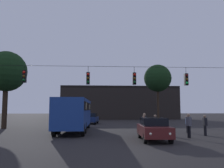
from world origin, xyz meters
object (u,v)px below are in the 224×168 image
Objects in this scene: city_bus at (75,112)px; pedestrian_crossing_center at (144,122)px; pedestrian_far_side at (189,124)px; pedestrian_near_bus at (187,123)px; tree_behind_building at (158,78)px; pedestrian_trailing at (144,124)px; tree_left_silhouette at (6,72)px; pedestrian_crossing_left at (205,124)px; pedestrian_crossing_right at (155,123)px; car_near_right at (154,129)px; car_far_left at (91,118)px.

city_bus is 6.31× the size of pedestrian_crossing_center.
city_bus is 10.63m from pedestrian_far_side.
pedestrian_near_bus is 15.65m from tree_behind_building.
pedestrian_crossing_center is 0.99× the size of pedestrian_far_side.
pedestrian_trailing is 0.19× the size of tree_left_silhouette.
pedestrian_far_side is (2.93, -2.18, 0.12)m from pedestrian_trailing.
pedestrian_crossing_left is 2.26m from pedestrian_far_side.
pedestrian_far_side reaches higher than pedestrian_crossing_right.
pedestrian_near_bus is (2.95, 0.29, -0.06)m from pedestrian_crossing_right.
pedestrian_crossing_left is (4.74, 2.50, 0.12)m from car_near_right.
tree_behind_building is (0.60, 16.87, 5.80)m from pedestrian_crossing_left.
pedestrian_far_side is at bearing -49.31° from pedestrian_crossing_center.
pedestrian_crossing_center is at bearing -162.66° from pedestrian_crossing_right.
city_bus is at bearing 157.27° from pedestrian_crossing_left.
pedestrian_crossing_center reaches higher than pedestrian_trailing.
city_bus is 2.50× the size of car_near_right.
pedestrian_trailing is at bearing -159.85° from pedestrian_near_bus.
pedestrian_trailing is at bearing -108.52° from tree_behind_building.
tree_behind_building is at bearing 71.48° from pedestrian_trailing.
pedestrian_crossing_center is 16.92m from tree_behind_building.
car_near_right is 4.30m from pedestrian_crossing_center.
car_far_left is 14.95m from pedestrian_crossing_center.
tree_left_silhouette is (-7.91, 3.71, 4.34)m from city_bus.
pedestrian_trailing is at bearing -31.39° from city_bus.
pedestrian_near_bus is 0.18× the size of tree_left_silhouette.
city_bus is 9.75m from tree_left_silhouette.
car_far_left is 0.51× the size of tree_behind_building.
tree_left_silhouette is 0.96× the size of tree_behind_building.
pedestrian_trailing is (-4.22, -1.55, 0.05)m from pedestrian_near_bus.
city_bus is at bearing 130.49° from car_near_right.
pedestrian_far_side is at bearing 21.96° from car_near_right.
pedestrian_near_bus is 0.86× the size of pedestrian_far_side.
tree_behind_building is at bearing 87.95° from pedestrian_crossing_left.
pedestrian_crossing_left is at bearing -23.77° from tree_left_silhouette.
pedestrian_near_bus reaches higher than car_near_right.
tree_behind_building reaches higher than pedestrian_near_bus.
tree_behind_building is (5.34, 19.37, 5.93)m from car_near_right.
tree_behind_building reaches higher than pedestrian_far_side.
tree_behind_building is at bearing 47.62° from city_bus.
tree_behind_building is (1.14, 14.46, 5.87)m from pedestrian_near_bus.
car_near_right is at bearing -37.63° from tree_left_silhouette.
car_far_left is at bearing 113.73° from pedestrian_far_side.
car_far_left is 2.77× the size of pedestrian_crossing_right.
pedestrian_far_side is 0.21× the size of tree_left_silhouette.
tree_left_silhouette is at bearing -155.70° from tree_behind_building.
tree_behind_building is at bearing 74.50° from pedestrian_crossing_right.
pedestrian_trailing is at bearing 90.31° from car_near_right.
pedestrian_crossing_left is 17.85m from tree_behind_building.
tree_left_silhouette is (-14.10, 6.40, 5.20)m from pedestrian_crossing_center.
city_bus is 6.76× the size of pedestrian_crossing_left.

